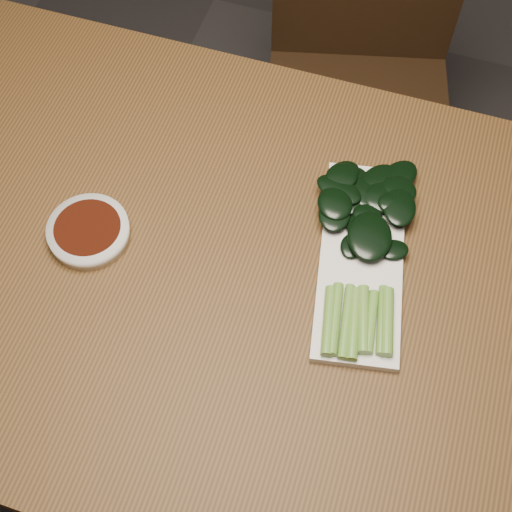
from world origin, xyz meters
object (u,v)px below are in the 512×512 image
object	(u,v)px
sauce_bowl	(89,231)
table	(240,291)
serving_plate	(361,260)
gai_lan	(366,228)
chair_far	(360,75)

from	to	relation	value
sauce_bowl	table	bearing A→B (deg)	3.87
serving_plate	gai_lan	bearing A→B (deg)	96.97
gai_lan	sauce_bowl	bearing A→B (deg)	-162.16
sauce_bowl	serving_plate	world-z (taller)	sauce_bowl
gai_lan	table	bearing A→B (deg)	-145.47
sauce_bowl	gai_lan	xyz separation A→B (m)	(0.39, 0.12, 0.01)
chair_far	serving_plate	world-z (taller)	chair_far
table	sauce_bowl	bearing A→B (deg)	-176.13
chair_far	gai_lan	bearing A→B (deg)	-93.12
sauce_bowl	gai_lan	world-z (taller)	gai_lan
chair_far	serving_plate	xyz separation A→B (m)	(0.12, -0.61, 0.27)
table	serving_plate	size ratio (longest dim) A/B	4.08
sauce_bowl	serving_plate	xyz separation A→B (m)	(0.39, 0.08, -0.01)
sauce_bowl	serving_plate	size ratio (longest dim) A/B	0.35
serving_plate	gai_lan	distance (m)	0.05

